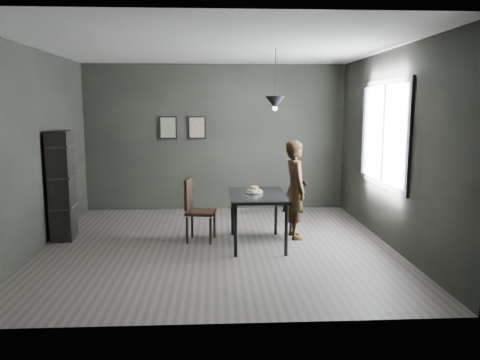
{
  "coord_description": "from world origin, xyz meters",
  "views": [
    {
      "loc": [
        0.0,
        -6.58,
        1.98
      ],
      "look_at": [
        0.35,
        0.05,
        0.95
      ],
      "focal_mm": 35.0,
      "sensor_mm": 36.0,
      "label": 1
    }
  ],
  "objects_px": {
    "wood_chair": "(195,206)",
    "shelf_unit": "(62,185)",
    "white_plate": "(254,192)",
    "woman": "(295,190)",
    "pendant_lamp": "(275,103)",
    "cafe_table": "(258,199)"
  },
  "relations": [
    {
      "from": "cafe_table",
      "to": "wood_chair",
      "type": "height_order",
      "value": "wood_chair"
    },
    {
      "from": "wood_chair",
      "to": "shelf_unit",
      "type": "bearing_deg",
      "value": -177.3
    },
    {
      "from": "shelf_unit",
      "to": "wood_chair",
      "type": "bearing_deg",
      "value": -12.43
    },
    {
      "from": "woman",
      "to": "white_plate",
      "type": "bearing_deg",
      "value": 105.77
    },
    {
      "from": "wood_chair",
      "to": "pendant_lamp",
      "type": "distance_m",
      "value": 1.92
    },
    {
      "from": "white_plate",
      "to": "wood_chair",
      "type": "xyz_separation_m",
      "value": [
        -0.87,
        0.16,
        -0.22
      ]
    },
    {
      "from": "wood_chair",
      "to": "woman",
      "type": "bearing_deg",
      "value": 12.66
    },
    {
      "from": "shelf_unit",
      "to": "pendant_lamp",
      "type": "xyz_separation_m",
      "value": [
        3.17,
        -0.41,
        1.23
      ]
    },
    {
      "from": "cafe_table",
      "to": "shelf_unit",
      "type": "xyz_separation_m",
      "value": [
        -2.92,
        0.51,
        0.15
      ]
    },
    {
      "from": "cafe_table",
      "to": "woman",
      "type": "bearing_deg",
      "value": 30.01
    },
    {
      "from": "cafe_table",
      "to": "woman",
      "type": "relative_size",
      "value": 0.8
    },
    {
      "from": "cafe_table",
      "to": "shelf_unit",
      "type": "distance_m",
      "value": 2.97
    },
    {
      "from": "woman",
      "to": "shelf_unit",
      "type": "xyz_separation_m",
      "value": [
        -3.53,
        0.16,
        0.07
      ]
    },
    {
      "from": "woman",
      "to": "pendant_lamp",
      "type": "height_order",
      "value": "pendant_lamp"
    },
    {
      "from": "shelf_unit",
      "to": "pendant_lamp",
      "type": "distance_m",
      "value": 3.42
    },
    {
      "from": "cafe_table",
      "to": "pendant_lamp",
      "type": "height_order",
      "value": "pendant_lamp"
    },
    {
      "from": "woman",
      "to": "pendant_lamp",
      "type": "distance_m",
      "value": 1.37
    },
    {
      "from": "woman",
      "to": "wood_chair",
      "type": "relative_size",
      "value": 1.6
    },
    {
      "from": "cafe_table",
      "to": "woman",
      "type": "height_order",
      "value": "woman"
    },
    {
      "from": "white_plate",
      "to": "woman",
      "type": "distance_m",
      "value": 0.69
    },
    {
      "from": "shelf_unit",
      "to": "pendant_lamp",
      "type": "height_order",
      "value": "pendant_lamp"
    },
    {
      "from": "wood_chair",
      "to": "shelf_unit",
      "type": "relative_size",
      "value": 0.57
    }
  ]
}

